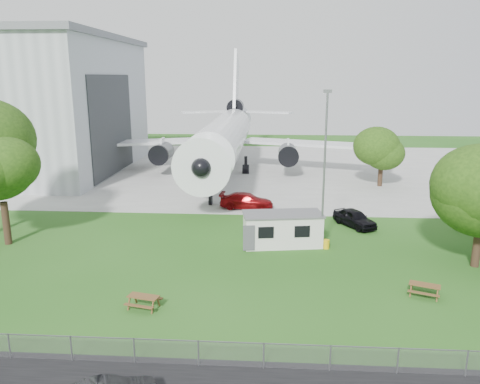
# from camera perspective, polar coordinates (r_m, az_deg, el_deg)

# --- Properties ---
(ground) EXTENTS (160.00, 160.00, 0.00)m
(ground) POSITION_cam_1_polar(r_m,az_deg,el_deg) (31.52, -4.23, -10.54)
(ground) COLOR #376C25
(concrete_apron) EXTENTS (120.00, 46.00, 0.03)m
(concrete_apron) POSITION_cam_1_polar(r_m,az_deg,el_deg) (67.79, 0.17, 2.81)
(concrete_apron) COLOR #B7B7B2
(concrete_apron) RESTS_ON ground
(airliner) EXTENTS (46.36, 47.73, 17.69)m
(airliner) POSITION_cam_1_polar(r_m,az_deg,el_deg) (65.02, -1.72, 7.02)
(airliner) COLOR white
(airliner) RESTS_ON ground
(site_cabin) EXTENTS (6.92, 3.62, 2.62)m
(site_cabin) POSITION_cam_1_polar(r_m,az_deg,el_deg) (37.18, 5.22, -4.52)
(site_cabin) COLOR silver
(site_cabin) RESTS_ON ground
(picnic_west) EXTENTS (2.09, 1.87, 0.76)m
(picnic_west) POSITION_cam_1_polar(r_m,az_deg,el_deg) (28.42, -11.62, -13.68)
(picnic_west) COLOR brown
(picnic_west) RESTS_ON ground
(picnic_east) EXTENTS (2.22, 2.05, 0.76)m
(picnic_east) POSITION_cam_1_polar(r_m,az_deg,el_deg) (31.32, 21.49, -11.69)
(picnic_east) COLOR brown
(picnic_east) RESTS_ON ground
(fence) EXTENTS (58.00, 0.04, 1.30)m
(fence) POSITION_cam_1_polar(r_m,az_deg,el_deg) (23.32, -7.64, -20.16)
(fence) COLOR gray
(fence) RESTS_ON ground
(lamp_mast) EXTENTS (0.16, 0.16, 12.00)m
(lamp_mast) POSITION_cam_1_polar(r_m,az_deg,el_deg) (35.54, 10.22, 2.27)
(lamp_mast) COLOR slate
(lamp_mast) RESTS_ON ground
(tree_west_small) EXTENTS (5.82, 5.82, 8.87)m
(tree_west_small) POSITION_cam_1_polar(r_m,az_deg,el_deg) (40.56, -27.25, 2.28)
(tree_west_small) COLOR #382619
(tree_west_small) RESTS_ON ground
(tree_far_apron) EXTENTS (5.87, 5.87, 7.43)m
(tree_far_apron) POSITION_cam_1_polar(r_m,az_deg,el_deg) (58.89, 16.94, 4.94)
(tree_far_apron) COLOR #382619
(tree_far_apron) RESTS_ON ground
(car_ne_hatch) EXTENTS (3.85, 4.80, 1.53)m
(car_ne_hatch) POSITION_cam_1_polar(r_m,az_deg,el_deg) (42.90, 13.80, -3.12)
(car_ne_hatch) COLOR black
(car_ne_hatch) RESTS_ON ground
(car_ne_sedan) EXTENTS (3.01, 4.81, 1.50)m
(car_ne_sedan) POSITION_cam_1_polar(r_m,az_deg,el_deg) (46.77, 25.80, -2.75)
(car_ne_sedan) COLOR #B5B9BD
(car_ne_sedan) RESTS_ON ground
(car_apron_van) EXTENTS (5.57, 2.65, 1.57)m
(car_apron_van) POSITION_cam_1_polar(r_m,az_deg,el_deg) (47.33, 0.80, -1.10)
(car_apron_van) COLOR maroon
(car_apron_van) RESTS_ON ground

